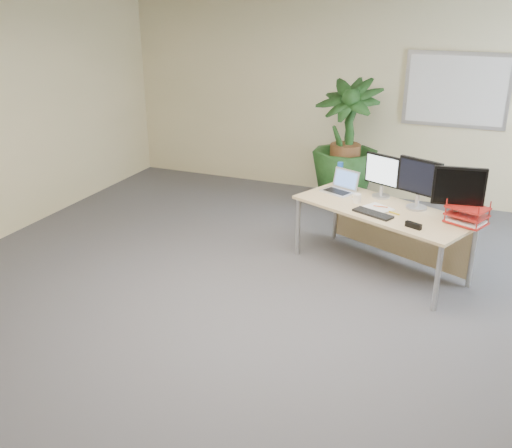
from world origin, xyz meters
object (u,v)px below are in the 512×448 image
at_px(monitor_right, 419,181).
at_px(laptop, 341,186).
at_px(desk, 387,219).
at_px(floor_plant, 345,153).
at_px(monitor_left, 383,173).

height_order(monitor_right, laptop, monitor_right).
distance_m(desk, laptop, 0.65).
relative_size(floor_plant, monitor_right, 2.94).
bearing_deg(desk, monitor_left, 117.16).
bearing_deg(desk, monitor_right, 7.09).
xyz_separation_m(desk, laptop, (-0.56, 0.26, 0.20)).
distance_m(floor_plant, monitor_right, 2.00).
bearing_deg(floor_plant, monitor_left, -62.12).
xyz_separation_m(floor_plant, monitor_right, (1.14, -1.62, 0.23)).
xyz_separation_m(monitor_left, laptop, (-0.44, 0.02, -0.21)).
distance_m(monitor_left, monitor_right, 0.45).
height_order(desk, laptop, laptop).
xyz_separation_m(floor_plant, monitor_left, (0.74, -1.41, 0.20)).
bearing_deg(monitor_right, floor_plant, 125.23).
xyz_separation_m(floor_plant, laptop, (0.31, -1.39, -0.01)).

